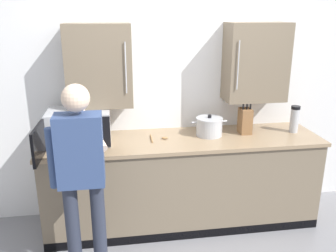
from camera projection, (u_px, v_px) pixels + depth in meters
name	position (u px, v px, depth m)	size (l,w,h in m)	color
back_wall_tiled	(177.00, 76.00, 3.66)	(4.12, 0.44, 2.87)	white
counter_unit	(182.00, 181.00, 3.64)	(2.71, 0.70, 0.92)	#756651
microwave_oven	(76.00, 127.00, 3.34)	(0.60, 0.80, 0.31)	#B7BABF
thermos_flask	(295.00, 119.00, 3.64)	(0.09, 0.09, 0.27)	#B7BABF
stock_pot	(209.00, 127.00, 3.56)	(0.36, 0.26, 0.21)	#B7BABF
knife_block	(245.00, 121.00, 3.62)	(0.11, 0.15, 0.34)	brown
wooden_spoon	(159.00, 138.00, 3.48)	(0.17, 0.20, 0.02)	#A37547
person_figure	(81.00, 170.00, 2.68)	(0.44, 0.57, 1.63)	#282D3D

